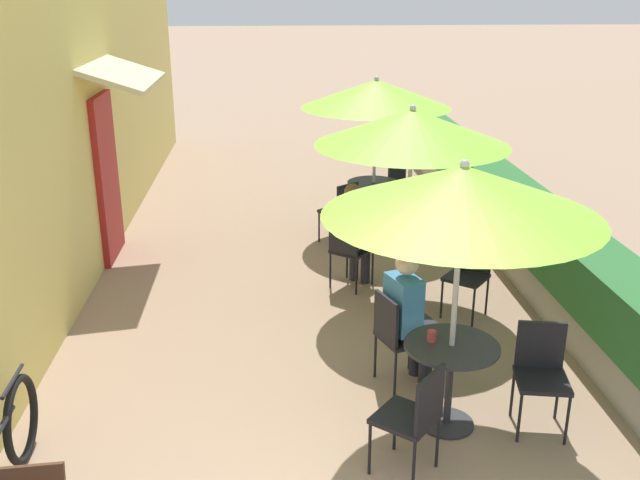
{
  "coord_description": "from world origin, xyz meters",
  "views": [
    {
      "loc": [
        -0.32,
        -3.08,
        3.38
      ],
      "look_at": [
        0.15,
        3.49,
        1.0
      ],
      "focal_mm": 40.0,
      "sensor_mm": 36.0,
      "label": 1
    }
  ],
  "objects_px": {
    "patio_table_near": "(450,368)",
    "cafe_chair_near_right": "(541,368)",
    "cafe_chair_mid_left": "(348,247)",
    "cafe_chair_mid_right": "(469,269)",
    "patio_umbrella_far": "(376,94)",
    "cafe_chair_near_left": "(415,413)",
    "cafe_chair_near_back": "(396,332)",
    "seated_patron_mid_left": "(354,230)",
    "cafe_chair_far_left": "(342,208)",
    "patio_umbrella_near": "(463,191)",
    "seated_patron_near_back": "(408,312)",
    "cafe_chair_far_right": "(402,186)",
    "coffee_cup_near": "(432,336)",
    "patio_table_far": "(373,196)",
    "patio_umbrella_mid": "(412,128)",
    "coffee_cup_mid": "(413,233)",
    "patio_table_mid": "(406,257)"
  },
  "relations": [
    {
      "from": "patio_umbrella_far",
      "to": "cafe_chair_far_left",
      "type": "distance_m",
      "value": 1.62
    },
    {
      "from": "patio_umbrella_near",
      "to": "cafe_chair_far_left",
      "type": "xyz_separation_m",
      "value": [
        -0.43,
        4.32,
        -1.45
      ]
    },
    {
      "from": "cafe_chair_far_left",
      "to": "cafe_chair_near_back",
      "type": "bearing_deg",
      "value": -127.33
    },
    {
      "from": "patio_table_mid",
      "to": "coffee_cup_mid",
      "type": "bearing_deg",
      "value": 43.25
    },
    {
      "from": "patio_umbrella_mid",
      "to": "patio_umbrella_near",
      "type": "bearing_deg",
      "value": -92.44
    },
    {
      "from": "cafe_chair_mid_left",
      "to": "cafe_chair_far_right",
      "type": "distance_m",
      "value": 2.76
    },
    {
      "from": "cafe_chair_far_left",
      "to": "cafe_chair_mid_left",
      "type": "bearing_deg",
      "value": -131.86
    },
    {
      "from": "cafe_chair_near_left",
      "to": "patio_umbrella_mid",
      "type": "xyz_separation_m",
      "value": [
        0.5,
        3.01,
        1.45
      ]
    },
    {
      "from": "cafe_chair_mid_right",
      "to": "patio_umbrella_far",
      "type": "bearing_deg",
      "value": -38.45
    },
    {
      "from": "cafe_chair_near_back",
      "to": "seated_patron_mid_left",
      "type": "height_order",
      "value": "seated_patron_mid_left"
    },
    {
      "from": "seated_patron_mid_left",
      "to": "cafe_chair_mid_right",
      "type": "height_order",
      "value": "seated_patron_mid_left"
    },
    {
      "from": "patio_umbrella_near",
      "to": "seated_patron_near_back",
      "type": "distance_m",
      "value": 1.47
    },
    {
      "from": "coffee_cup_mid",
      "to": "patio_umbrella_far",
      "type": "xyz_separation_m",
      "value": [
        -0.1,
        2.34,
        1.19
      ]
    },
    {
      "from": "cafe_chair_far_left",
      "to": "cafe_chair_far_right",
      "type": "relative_size",
      "value": 1.0
    },
    {
      "from": "cafe_chair_near_back",
      "to": "patio_umbrella_far",
      "type": "height_order",
      "value": "patio_umbrella_far"
    },
    {
      "from": "cafe_chair_far_left",
      "to": "seated_patron_near_back",
      "type": "bearing_deg",
      "value": -125.66
    },
    {
      "from": "patio_table_near",
      "to": "cafe_chair_near_back",
      "type": "bearing_deg",
      "value": 116.12
    },
    {
      "from": "seated_patron_near_back",
      "to": "patio_umbrella_far",
      "type": "bearing_deg",
      "value": 155.95
    },
    {
      "from": "seated_patron_near_back",
      "to": "cafe_chair_mid_right",
      "type": "xyz_separation_m",
      "value": [
        0.92,
        1.34,
        -0.17
      ]
    },
    {
      "from": "seated_patron_mid_left",
      "to": "coffee_cup_mid",
      "type": "bearing_deg",
      "value": 5.43
    },
    {
      "from": "seated_patron_near_back",
      "to": "cafe_chair_mid_left",
      "type": "distance_m",
      "value": 2.14
    },
    {
      "from": "cafe_chair_near_left",
      "to": "patio_umbrella_far",
      "type": "distance_m",
      "value": 5.64
    },
    {
      "from": "seated_patron_near_back",
      "to": "patio_table_far",
      "type": "height_order",
      "value": "seated_patron_near_back"
    },
    {
      "from": "patio_umbrella_mid",
      "to": "patio_umbrella_far",
      "type": "xyz_separation_m",
      "value": [
        -0.02,
        2.42,
        0.0
      ]
    },
    {
      "from": "seated_patron_mid_left",
      "to": "cafe_chair_far_left",
      "type": "xyz_separation_m",
      "value": [
        0.0,
        1.43,
        -0.17
      ]
    },
    {
      "from": "patio_umbrella_near",
      "to": "coffee_cup_mid",
      "type": "xyz_separation_m",
      "value": [
        0.18,
        2.48,
        -1.19
      ]
    },
    {
      "from": "cafe_chair_far_right",
      "to": "patio_umbrella_far",
      "type": "bearing_deg",
      "value": 6.11
    },
    {
      "from": "seated_patron_near_back",
      "to": "cafe_chair_near_back",
      "type": "bearing_deg",
      "value": -90.0
    },
    {
      "from": "cafe_chair_far_left",
      "to": "patio_umbrella_near",
      "type": "bearing_deg",
      "value": -123.4
    },
    {
      "from": "coffee_cup_near",
      "to": "patio_umbrella_far",
      "type": "xyz_separation_m",
      "value": [
        0.23,
        4.76,
        1.19
      ]
    },
    {
      "from": "patio_table_near",
      "to": "cafe_chair_mid_left",
      "type": "bearing_deg",
      "value": 100.13
    },
    {
      "from": "cafe_chair_near_left",
      "to": "seated_patron_near_back",
      "type": "bearing_deg",
      "value": 31.58
    },
    {
      "from": "patio_table_far",
      "to": "cafe_chair_far_right",
      "type": "height_order",
      "value": "cafe_chair_far_right"
    },
    {
      "from": "patio_umbrella_far",
      "to": "cafe_chair_mid_left",
      "type": "bearing_deg",
      "value": -106.02
    },
    {
      "from": "patio_table_near",
      "to": "cafe_chair_mid_left",
      "type": "distance_m",
      "value": 2.85
    },
    {
      "from": "coffee_cup_near",
      "to": "seated_patron_mid_left",
      "type": "height_order",
      "value": "seated_patron_mid_left"
    },
    {
      "from": "cafe_chair_mid_right",
      "to": "patio_umbrella_far",
      "type": "height_order",
      "value": "patio_umbrella_far"
    },
    {
      "from": "coffee_cup_near",
      "to": "seated_patron_near_back",
      "type": "bearing_deg",
      "value": 96.01
    },
    {
      "from": "seated_patron_near_back",
      "to": "coffee_cup_mid",
      "type": "relative_size",
      "value": 13.89
    },
    {
      "from": "cafe_chair_mid_left",
      "to": "patio_umbrella_near",
      "type": "bearing_deg",
      "value": -40.89
    },
    {
      "from": "seated_patron_mid_left",
      "to": "cafe_chair_far_left",
      "type": "relative_size",
      "value": 1.44
    },
    {
      "from": "patio_table_mid",
      "to": "cafe_chair_far_right",
      "type": "xyz_separation_m",
      "value": [
        0.49,
        2.93,
        -0.0
      ]
    },
    {
      "from": "cafe_chair_near_back",
      "to": "coffee_cup_near",
      "type": "xyz_separation_m",
      "value": [
        0.17,
        -0.58,
        0.26
      ]
    },
    {
      "from": "coffee_cup_mid",
      "to": "patio_umbrella_far",
      "type": "distance_m",
      "value": 2.63
    },
    {
      "from": "cafe_chair_near_right",
      "to": "patio_umbrella_mid",
      "type": "height_order",
      "value": "patio_umbrella_mid"
    },
    {
      "from": "cafe_chair_near_right",
      "to": "cafe_chair_far_right",
      "type": "relative_size",
      "value": 1.0
    },
    {
      "from": "cafe_chair_near_left",
      "to": "cafe_chair_near_right",
      "type": "bearing_deg",
      "value": -23.89
    },
    {
      "from": "cafe_chair_mid_right",
      "to": "patio_table_far",
      "type": "height_order",
      "value": "cafe_chair_mid_right"
    },
    {
      "from": "cafe_chair_near_left",
      "to": "patio_umbrella_far",
      "type": "xyz_separation_m",
      "value": [
        0.48,
        5.42,
        1.45
      ]
    },
    {
      "from": "patio_table_near",
      "to": "cafe_chair_near_right",
      "type": "height_order",
      "value": "cafe_chair_near_right"
    }
  ]
}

